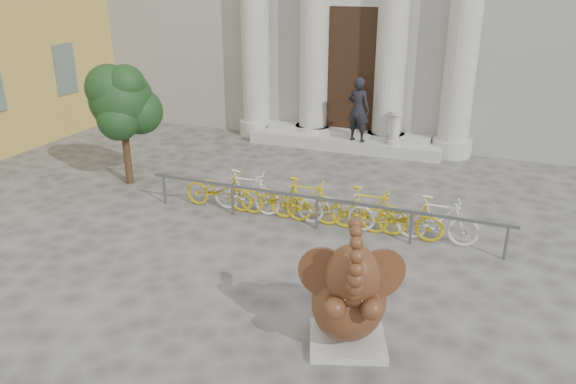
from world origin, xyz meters
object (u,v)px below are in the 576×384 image
at_px(elephant_statue, 350,298).
at_px(tree, 122,102).
at_px(bike_rack, 320,203).
at_px(pedestrian, 358,110).

height_order(elephant_statue, tree, tree).
xyz_separation_m(elephant_statue, bike_rack, (-1.75, 3.93, -0.30)).
height_order(bike_rack, pedestrian, pedestrian).
bearing_deg(bike_rack, tree, 173.67).
distance_m(bike_rack, pedestrian, 5.50).
relative_size(elephant_statue, tree, 0.71).
distance_m(elephant_statue, pedestrian, 9.64).
relative_size(elephant_statue, pedestrian, 1.14).
xyz_separation_m(bike_rack, pedestrian, (-0.62, 5.40, 0.83)).
distance_m(elephant_statue, tree, 8.57).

